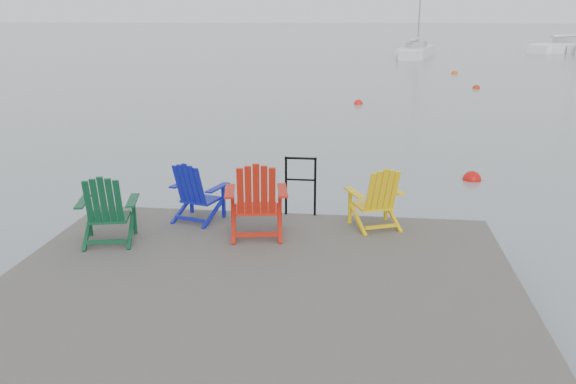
# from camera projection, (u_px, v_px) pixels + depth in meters

# --- Properties ---
(ground) EXTENTS (400.00, 400.00, 0.00)m
(ground) POSITION_uv_depth(u_px,v_px,m) (257.00, 321.00, 7.12)
(ground) COLOR gray
(ground) RESTS_ON ground
(dock) EXTENTS (6.00, 5.00, 1.40)m
(dock) POSITION_uv_depth(u_px,v_px,m) (257.00, 294.00, 7.02)
(dock) COLOR #2B2926
(dock) RESTS_ON ground
(handrail) EXTENTS (0.48, 0.04, 0.90)m
(handrail) POSITION_uv_depth(u_px,v_px,m) (301.00, 180.00, 9.13)
(handrail) COLOR black
(handrail) RESTS_ON dock
(chair_green) EXTENTS (0.88, 0.83, 0.96)m
(chair_green) POSITION_uv_depth(u_px,v_px,m) (107.00, 208.00, 8.01)
(chair_green) COLOR #0B3F24
(chair_green) RESTS_ON dock
(chair_blue) EXTENTS (0.84, 0.80, 0.90)m
(chair_blue) POSITION_uv_depth(u_px,v_px,m) (196.00, 191.00, 8.89)
(chair_blue) COLOR #0E1592
(chair_blue) RESTS_ON dock
(chair_red) EXTENTS (0.95, 0.89, 1.07)m
(chair_red) POSITION_uv_depth(u_px,v_px,m) (256.00, 199.00, 8.25)
(chair_red) COLOR #B61C0D
(chair_red) RESTS_ON dock
(chair_yellow) EXTENTS (0.88, 0.84, 0.91)m
(chair_yellow) POSITION_uv_depth(u_px,v_px,m) (377.00, 197.00, 8.58)
(chair_yellow) COLOR #E6B80C
(chair_yellow) RESTS_ON dock
(sailboat_near) EXTENTS (3.69, 8.12, 10.93)m
(sailboat_near) POSITION_uv_depth(u_px,v_px,m) (416.00, 52.00, 48.66)
(sailboat_near) COLOR silver
(sailboat_near) RESTS_ON ground
(sailboat_mid) EXTENTS (9.30, 8.97, 13.93)m
(sailboat_mid) POSITION_uv_depth(u_px,v_px,m) (573.00, 47.00, 55.41)
(sailboat_mid) COLOR white
(sailboat_mid) RESTS_ON ground
(buoy_a) EXTENTS (0.40, 0.40, 0.40)m
(buoy_a) POSITION_uv_depth(u_px,v_px,m) (472.00, 180.00, 13.07)
(buoy_a) COLOR #BB0E0B
(buoy_a) RESTS_ON ground
(buoy_b) EXTENTS (0.36, 0.36, 0.36)m
(buoy_b) POSITION_uv_depth(u_px,v_px,m) (358.00, 104.00, 23.85)
(buoy_b) COLOR red
(buoy_b) RESTS_ON ground
(buoy_c) EXTENTS (0.35, 0.35, 0.35)m
(buoy_c) POSITION_uv_depth(u_px,v_px,m) (476.00, 88.00, 28.70)
(buoy_c) COLOR #BC2A0B
(buoy_c) RESTS_ON ground
(buoy_d) EXTENTS (0.39, 0.39, 0.39)m
(buoy_d) POSITION_uv_depth(u_px,v_px,m) (454.00, 74.00, 35.47)
(buoy_d) COLOR #EE560E
(buoy_d) RESTS_ON ground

